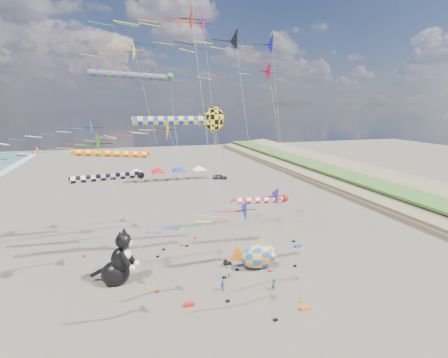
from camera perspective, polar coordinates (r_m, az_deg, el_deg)
name	(u,v)px	position (r m, az deg, el deg)	size (l,w,h in m)	color
ground	(251,339)	(30.18, 4.51, -24.57)	(260.00, 260.00, 0.00)	brown
delta_kite_0	(226,214)	(26.49, 0.37, -5.77)	(10.20, 1.84, 11.18)	#192EC2
delta_kite_1	(227,40)	(39.50, 0.42, 21.77)	(15.61, 2.65, 26.27)	black
delta_kite_2	(261,202)	(29.32, 6.11, -3.79)	(9.63, 1.76, 11.28)	#5526A1
delta_kite_3	(169,132)	(32.87, -8.95, 7.60)	(12.89, 2.41, 16.99)	orange
delta_kite_4	(165,22)	(28.91, -9.69, 24.01)	(13.83, 2.32, 25.55)	red
delta_kite_5	(72,132)	(32.69, -23.55, 7.01)	(11.88, 1.87, 16.99)	#0C3CB8
delta_kite_6	(187,24)	(42.82, -6.10, 23.80)	(16.11, 2.67, 28.38)	#E41769
delta_kite_7	(124,55)	(42.59, -15.97, 18.94)	(14.66, 2.44, 24.93)	yellow
delta_kite_8	(274,72)	(43.37, 8.22, 16.84)	(12.54, 2.51, 23.22)	#F1002B
delta_kite_9	(92,147)	(31.91, -20.69, 4.91)	(12.78, 2.49, 15.95)	#197F0F
delta_kite_10	(22,158)	(44.00, -30.16, 3.04)	(10.11, 1.61, 13.55)	#FF4C1D
delta_kite_11	(159,128)	(44.57, -10.64, 8.18)	(10.56, 1.76, 16.42)	#1277B3
delta_kite_12	(272,45)	(45.57, 7.82, 20.90)	(13.48, 2.80, 26.71)	#1008BB
windsock_0	(110,177)	(40.49, -18.13, 0.27)	(9.18, 0.83, 10.57)	black
windsock_1	(178,121)	(36.80, -7.53, 9.38)	(9.92, 0.92, 16.83)	#1433CD
windsock_2	(114,154)	(41.96, -17.54, 3.92)	(9.94, 0.77, 12.87)	#FF3F15
windsock_3	(262,200)	(36.94, 6.25, -3.51)	(7.75, 0.70, 8.51)	red
windsock_4	(134,76)	(42.03, -14.42, 15.91)	(10.56, 0.86, 21.56)	#17802C
angelfish_kite	(212,121)	(36.97, -1.91, 9.47)	(3.74, 3.02, 17.76)	yellow
cat_inflatable	(118,256)	(37.76, -16.96, -11.96)	(4.36, 2.18, 5.89)	black
fish_inflatable	(259,256)	(39.74, 5.70, -12.40)	(5.72, 2.98, 3.72)	blue
person_adult	(229,273)	(37.83, 0.89, -15.03)	(0.54, 0.36, 1.49)	gray
child_green	(274,284)	(36.35, 8.16, -16.68)	(0.56, 0.44, 1.16)	#248B32
child_blue	(223,285)	(35.92, -0.23, -16.95)	(0.66, 0.27, 1.12)	#2565B2
kite_bag_0	(227,263)	(41.12, 0.53, -13.63)	(0.90, 0.44, 0.30)	black
kite_bag_1	(189,304)	(33.94, -5.76, -19.71)	(0.90, 0.44, 0.30)	red
kite_bag_2	(305,308)	(34.07, 13.11, -19.85)	(0.90, 0.44, 0.30)	#FA5815
kite_bag_3	(298,246)	(46.72, 11.98, -10.63)	(0.90, 0.44, 0.30)	blue
tent_row	(168,168)	(84.50, -9.06, 1.84)	(19.20, 4.20, 3.80)	white
parked_car	(220,177)	(85.43, -0.68, 0.37)	(1.44, 3.58, 1.22)	#26262D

